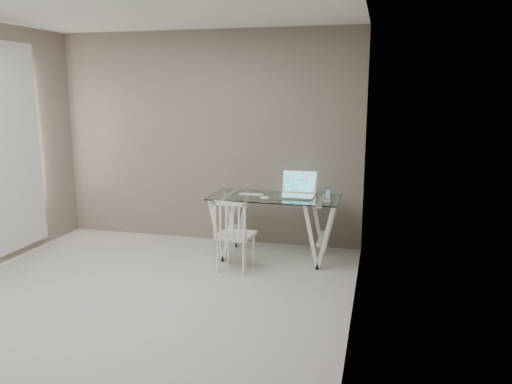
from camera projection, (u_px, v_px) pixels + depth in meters
room at (112, 119)px, 4.26m from camera, size 4.50×4.52×2.71m
desk at (275, 226)px, 5.87m from camera, size 1.50×0.70×0.75m
chair at (233, 232)px, 5.39m from camera, size 0.41×0.41×0.82m
laptop at (298, 190)px, 5.82m from camera, size 0.40×0.37×0.27m
keyboard at (251, 195)px, 5.88m from camera, size 0.30×0.13×0.01m
mouse at (265, 198)px, 5.62m from camera, size 0.11×0.07×0.04m
phone_dock at (328, 198)px, 5.56m from camera, size 0.07×0.07×0.14m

